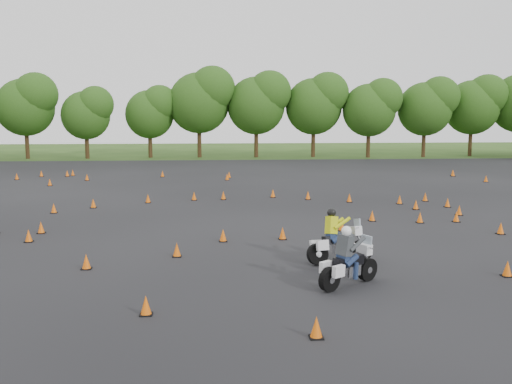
{
  "coord_description": "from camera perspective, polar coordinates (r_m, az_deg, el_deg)",
  "views": [
    {
      "loc": [
        -1.91,
        -21.75,
        4.77
      ],
      "look_at": [
        0.0,
        4.0,
        1.2
      ],
      "focal_mm": 40.0,
      "sensor_mm": 36.0,
      "label": 1
    }
  ],
  "objects": [
    {
      "name": "ground",
      "position": [
        22.35,
        0.76,
        -4.45
      ],
      "size": [
        140.0,
        140.0,
        0.0
      ],
      "primitive_type": "plane",
      "color": "#2D5119",
      "rests_on": "ground"
    },
    {
      "name": "asphalt_pad",
      "position": [
        28.22,
        -0.3,
        -1.85
      ],
      "size": [
        62.0,
        62.0,
        0.0
      ],
      "primitive_type": "plane",
      "color": "black",
      "rests_on": "ground"
    },
    {
      "name": "treeline",
      "position": [
        57.43,
        1.33,
        7.72
      ],
      "size": [
        86.93,
        32.34,
        10.28
      ],
      "color": "#274C15",
      "rests_on": "ground"
    },
    {
      "name": "traffic_cones",
      "position": [
        28.28,
        -1.74,
        -1.37
      ],
      "size": [
        36.76,
        33.28,
        0.45
      ],
      "color": "#E95E09",
      "rests_on": "asphalt_pad"
    },
    {
      "name": "rider_grey",
      "position": [
        16.06,
        9.29,
        -6.3
      ],
      "size": [
        2.22,
        1.86,
        1.73
      ],
      "primitive_type": null,
      "rotation": [
        0.0,
        0.0,
        0.62
      ],
      "color": "#383C3F",
      "rests_on": "ground"
    },
    {
      "name": "rider_yellow",
      "position": [
        18.38,
        8.55,
        -4.41
      ],
      "size": [
        2.39,
        1.29,
        1.76
      ],
      "primitive_type": null,
      "rotation": [
        0.0,
        0.0,
        0.27
      ],
      "color": "#C8D012",
      "rests_on": "ground"
    }
  ]
}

